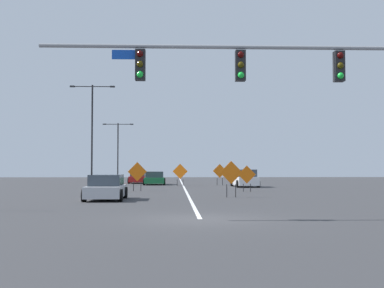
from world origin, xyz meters
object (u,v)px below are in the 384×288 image
(construction_sign_median_near, at_px, (137,173))
(construction_sign_median_far, at_px, (220,172))
(construction_sign_left_shoulder, at_px, (180,172))
(car_green_approaching, at_px, (154,178))
(car_white_mid, at_px, (245,179))
(street_lamp_far_right, at_px, (118,146))
(construction_sign_right_shoulder, at_px, (247,176))
(construction_sign_left_lane, at_px, (231,174))
(car_red_distant, at_px, (138,178))
(traffic_signal_assembly, at_px, (292,76))
(car_silver_passing, at_px, (106,188))
(street_lamp_near_left, at_px, (92,126))

(construction_sign_median_near, xyz_separation_m, construction_sign_median_far, (7.08, 11.56, -0.04))
(construction_sign_left_shoulder, relative_size, car_green_approaching, 0.49)
(construction_sign_median_near, height_order, car_white_mid, construction_sign_median_near)
(street_lamp_far_right, xyz_separation_m, construction_sign_right_shoulder, (12.57, -30.81, -3.39))
(construction_sign_left_shoulder, bearing_deg, street_lamp_far_right, 111.65)
(street_lamp_far_right, bearing_deg, car_green_approaching, -71.60)
(construction_sign_median_near, distance_m, construction_sign_left_lane, 9.84)
(car_red_distant, height_order, car_green_approaching, car_green_approaching)
(traffic_signal_assembly, bearing_deg, car_red_distant, 101.72)
(construction_sign_median_far, distance_m, construction_sign_right_shoulder, 12.61)
(construction_sign_left_shoulder, bearing_deg, construction_sign_right_shoulder, -66.82)
(construction_sign_median_near, bearing_deg, car_silver_passing, -95.61)
(construction_sign_right_shoulder, bearing_deg, construction_sign_left_shoulder, 113.18)
(street_lamp_near_left, xyz_separation_m, construction_sign_right_shoulder, (12.95, -11.98, -4.45))
(traffic_signal_assembly, height_order, construction_sign_left_lane, traffic_signal_assembly)
(car_silver_passing, bearing_deg, construction_sign_median_near, 84.39)
(car_green_approaching, relative_size, car_white_mid, 0.96)
(car_white_mid, bearing_deg, street_lamp_far_right, 121.32)
(street_lamp_far_right, bearing_deg, construction_sign_right_shoulder, -67.81)
(construction_sign_median_far, distance_m, car_red_distant, 10.63)
(construction_sign_median_far, distance_m, construction_sign_left_lane, 19.40)
(construction_sign_median_far, distance_m, car_silver_passing, 22.85)
(construction_sign_median_near, relative_size, construction_sign_right_shoulder, 1.14)
(street_lamp_near_left, relative_size, street_lamp_far_right, 1.27)
(car_silver_passing, distance_m, car_white_mid, 19.87)
(car_silver_passing, bearing_deg, construction_sign_right_shoulder, 44.83)
(construction_sign_left_lane, xyz_separation_m, car_green_approaching, (-5.25, 21.28, -0.72))
(construction_sign_left_lane, relative_size, car_green_approaching, 0.50)
(construction_sign_left_lane, height_order, car_red_distant, construction_sign_left_lane)
(traffic_signal_assembly, xyz_separation_m, construction_sign_right_shoulder, (1.18, 19.04, -3.73))
(traffic_signal_assembly, relative_size, street_lamp_near_left, 1.44)
(construction_sign_right_shoulder, bearing_deg, car_silver_passing, -135.17)
(street_lamp_far_right, relative_size, construction_sign_left_shoulder, 3.66)
(street_lamp_near_left, relative_size, construction_sign_right_shoulder, 5.12)
(construction_sign_left_lane, relative_size, car_red_distant, 0.46)
(street_lamp_near_left, height_order, construction_sign_median_far, street_lamp_near_left)
(traffic_signal_assembly, xyz_separation_m, car_red_distant, (-7.93, 38.22, -4.27))
(street_lamp_near_left, bearing_deg, car_silver_passing, -78.83)
(traffic_signal_assembly, distance_m, car_white_mid, 27.89)
(construction_sign_median_far, xyz_separation_m, car_red_distant, (-8.31, 6.60, -0.68))
(car_white_mid, bearing_deg, construction_sign_right_shoulder, -97.03)
(traffic_signal_assembly, relative_size, construction_sign_left_shoulder, 6.69)
(traffic_signal_assembly, distance_m, construction_sign_left_shoulder, 30.28)
(construction_sign_median_near, height_order, construction_sign_left_shoulder, construction_sign_median_near)
(construction_sign_left_lane, distance_m, car_green_approaching, 21.93)
(street_lamp_far_right, xyz_separation_m, car_green_approaching, (5.43, -16.31, -3.91))
(construction_sign_median_near, relative_size, car_silver_passing, 0.51)
(car_silver_passing, relative_size, car_white_mid, 0.94)
(car_green_approaching, bearing_deg, street_lamp_far_right, 108.40)
(car_red_distant, bearing_deg, car_white_mid, -46.60)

